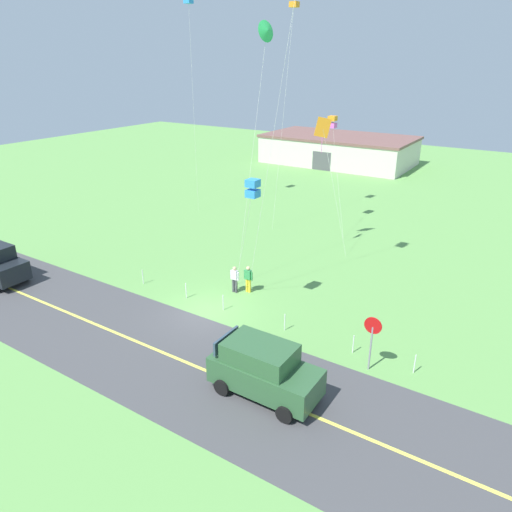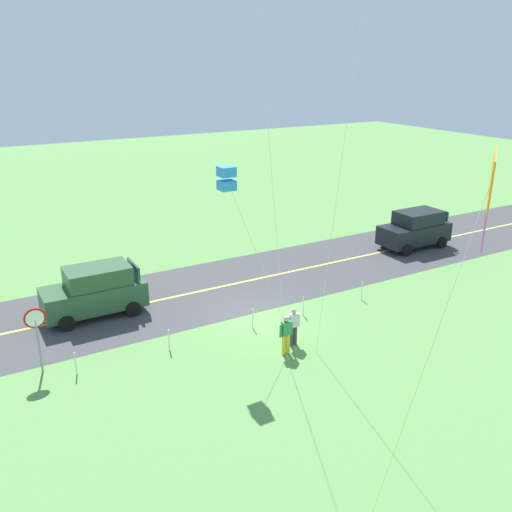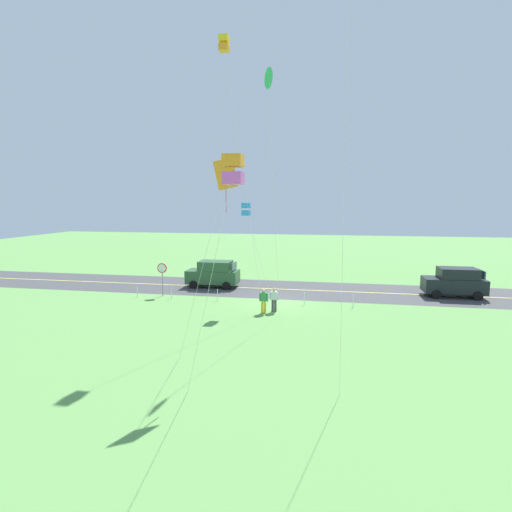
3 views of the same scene
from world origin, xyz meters
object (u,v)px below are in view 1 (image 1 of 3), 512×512
kite_red_low (253,189)px  kite_yellow_high (294,2)px  stop_sign (372,333)px  warehouse_distant (339,149)px  kite_cyan_top (267,32)px  car_suv_foreground (264,369)px  kite_green_far (332,122)px  kite_orange_near (323,130)px  person_adult_near (235,278)px  person_adult_companion (248,278)px

kite_red_low → kite_yellow_high: size_ratio=0.43×
stop_sign → warehouse_distant: size_ratio=0.14×
kite_red_low → warehouse_distant: (-11.94, 38.40, -4.95)m
stop_sign → kite_cyan_top: kite_cyan_top is taller
car_suv_foreground → kite_green_far: (-6.58, 20.09, 6.95)m
kite_red_low → kite_orange_near: kite_orange_near is taller
kite_red_low → kite_yellow_high: bearing=112.1°
stop_sign → kite_red_low: bearing=167.9°
kite_yellow_high → kite_green_far: size_ratio=1.94×
person_adult_near → kite_cyan_top: (0.02, 3.23, 12.80)m
warehouse_distant → person_adult_near: bearing=-75.2°
person_adult_companion → kite_cyan_top: 13.12m
car_suv_foreground → kite_cyan_top: bearing=121.5°
car_suv_foreground → kite_orange_near: 17.63m
stop_sign → kite_yellow_high: (-12.70, 15.67, 14.28)m
kite_orange_near → kite_cyan_top: (-0.96, -5.46, 5.47)m
car_suv_foreground → kite_cyan_top: kite_cyan_top is taller
kite_orange_near → kite_green_far: bearing=107.3°
kite_yellow_high → warehouse_distant: size_ratio=0.90×
kite_yellow_high → car_suv_foreground: bearing=-63.5°
kite_red_low → warehouse_distant: 40.52m
car_suv_foreground → kite_green_far: 22.25m
car_suv_foreground → kite_cyan_top: (-6.06, 9.89, 12.51)m
kite_yellow_high → stop_sign: bearing=-51.0°
car_suv_foreground → stop_sign: bearing=51.9°
warehouse_distant → kite_yellow_high: bearing=-75.7°
car_suv_foreground → person_adult_near: 9.02m
kite_red_low → kite_yellow_high: kite_yellow_high is taller
person_adult_near → kite_cyan_top: size_ratio=0.11×
car_suv_foreground → person_adult_companion: 8.95m
kite_orange_near → kite_cyan_top: bearing=-100.0°
stop_sign → person_adult_near: size_ratio=1.60×
car_suv_foreground → kite_cyan_top: size_ratio=0.31×
person_adult_companion → person_adult_near: bearing=91.2°
stop_sign → kite_green_far: size_ratio=0.30×
kite_orange_near → kite_cyan_top: 7.79m
person_adult_near → kite_cyan_top: bearing=48.2°
kite_red_low → kite_green_far: kite_green_far is taller
person_adult_companion → kite_orange_near: (0.35, 8.24, 7.33)m
car_suv_foreground → warehouse_distant: warehouse_distant is taller
person_adult_companion → kite_red_low: bearing=-173.9°
stop_sign → kite_red_low: size_ratio=0.36×
kite_red_low → kite_orange_near: bearing=96.6°
stop_sign → person_adult_companion: (-8.43, 3.29, -0.94)m
kite_orange_near → kite_red_low: bearing=-83.4°
kite_yellow_high → kite_green_far: (3.14, 0.61, -7.97)m
kite_red_low → car_suv_foreground: bearing=-53.3°
car_suv_foreground → person_adult_companion: size_ratio=2.75×
person_adult_near → kite_red_low: 6.37m
person_adult_companion → kite_green_far: size_ratio=0.19×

